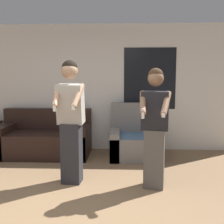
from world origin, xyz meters
TOP-DOWN VIEW (x-y plane):
  - ground_plane at (0.00, 0.00)m, footprint 14.00×14.00m
  - wall_back at (0.02, 3.12)m, footprint 6.65×0.07m
  - couch at (-0.90, 2.60)m, footprint 1.84×0.97m
  - armchair at (0.91, 2.56)m, footprint 0.90×0.93m
  - person_left at (-0.06, 1.14)m, footprint 0.44×0.50m
  - person_right at (1.14, 1.02)m, footprint 0.45×0.51m

SIDE VIEW (x-z plane):
  - ground_plane at x=0.00m, z-range 0.00..0.00m
  - couch at x=-0.90m, z-range -0.14..0.77m
  - armchair at x=0.91m, z-range -0.20..0.85m
  - person_right at x=1.14m, z-range 0.03..1.71m
  - person_left at x=-0.06m, z-range 0.05..1.84m
  - wall_back at x=0.02m, z-range 0.00..2.70m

